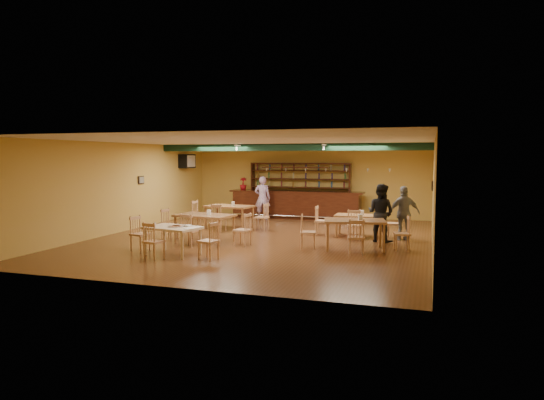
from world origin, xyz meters
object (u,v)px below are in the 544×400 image
(patron_bar, at_px, (262,198))
(dining_table_d, at_px, (354,235))
(dining_table_a, at_px, (229,217))
(dining_table_c, at_px, (205,228))
(near_table, at_px, (173,241))
(patron_right_a, at_px, (381,213))
(bar_counter, at_px, (296,205))
(dining_table_b, at_px, (357,226))

(patron_bar, bearing_deg, dining_table_d, 117.95)
(dining_table_a, height_order, dining_table_c, dining_table_c)
(near_table, bearing_deg, patron_right_a, 48.13)
(dining_table_d, bearing_deg, bar_counter, 106.74)
(patron_bar, bearing_deg, dining_table_b, 132.03)
(near_table, relative_size, patron_right_a, 0.79)
(bar_counter, relative_size, dining_table_a, 3.42)
(patron_bar, bearing_deg, dining_table_c, 78.80)
(bar_counter, bearing_deg, patron_right_a, -50.33)
(dining_table_d, distance_m, patron_bar, 6.96)
(bar_counter, xyz_separation_m, patron_right_a, (3.87, -4.67, 0.30))
(dining_table_b, height_order, dining_table_c, dining_table_c)
(bar_counter, relative_size, near_table, 4.04)
(dining_table_d, xyz_separation_m, patron_right_a, (0.55, 1.46, 0.46))
(dining_table_b, height_order, patron_right_a, patron_right_a)
(dining_table_a, height_order, patron_bar, patron_bar)
(patron_bar, distance_m, patron_right_a, 6.34)
(dining_table_a, xyz_separation_m, patron_right_a, (5.36, -1.18, 0.46))
(dining_table_b, distance_m, patron_bar, 5.24)
(near_table, relative_size, patron_bar, 0.78)
(dining_table_c, height_order, patron_right_a, patron_right_a)
(dining_table_c, bearing_deg, bar_counter, 88.49)
(bar_counter, relative_size, patron_right_a, 3.21)
(bar_counter, height_order, near_table, bar_counter)
(bar_counter, bearing_deg, dining_table_c, -99.48)
(near_table, bearing_deg, patron_bar, 102.51)
(dining_table_a, height_order, dining_table_b, dining_table_a)
(dining_table_d, distance_m, patron_right_a, 1.62)
(bar_counter, height_order, patron_right_a, patron_right_a)
(patron_bar, bearing_deg, near_table, 78.77)
(dining_table_a, relative_size, dining_table_d, 0.99)
(bar_counter, bearing_deg, dining_table_b, -51.56)
(dining_table_b, bearing_deg, near_table, -133.90)
(patron_bar, bearing_deg, patron_right_a, 130.37)
(dining_table_b, bearing_deg, patron_bar, 143.08)
(bar_counter, relative_size, dining_table_d, 3.39)
(dining_table_d, height_order, patron_right_a, patron_right_a)
(patron_bar, height_order, patron_right_a, patron_bar)
(dining_table_c, distance_m, patron_right_a, 5.23)
(dining_table_b, relative_size, near_table, 1.01)
(dining_table_d, bearing_deg, dining_table_c, 171.41)
(dining_table_c, bearing_deg, near_table, -81.07)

